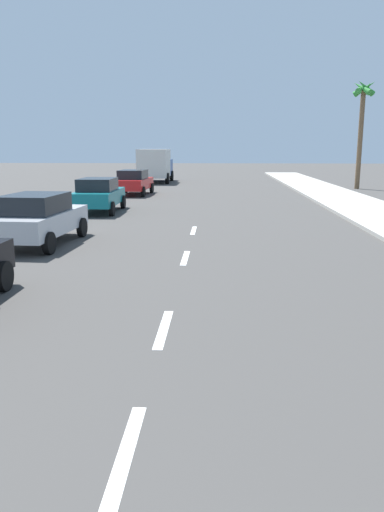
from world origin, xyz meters
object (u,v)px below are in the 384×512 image
delivery_truck (155,165)px  palm_tree_distant (363,106)px  parked_car_teal (99,194)px  parked_car_silver (38,218)px  parked_car_red (134,182)px

delivery_truck → palm_tree_distant: palm_tree_distant is taller
parked_car_teal → parked_car_silver: bearing=-90.8°
parked_car_red → parked_car_teal: bearing=-88.2°
parked_car_red → palm_tree_distant: (15.43, 5.57, 4.92)m
palm_tree_distant → parked_car_red: bearing=-160.1°
delivery_truck → palm_tree_distant: (15.50, -5.98, 4.26)m
parked_car_silver → delivery_truck: 28.14m
parked_car_teal → palm_tree_distant: (15.60, 14.24, 4.92)m
parked_car_silver → parked_car_red: size_ratio=1.00×
parked_car_silver → parked_car_red: (0.17, 16.58, -0.00)m
delivery_truck → parked_car_teal: bearing=-90.3°
parked_car_teal → palm_tree_distant: bearing=41.5°
parked_car_silver → delivery_truck: bearing=93.1°
parked_car_silver → parked_car_red: 16.59m
parked_car_red → palm_tree_distant: bearing=22.7°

